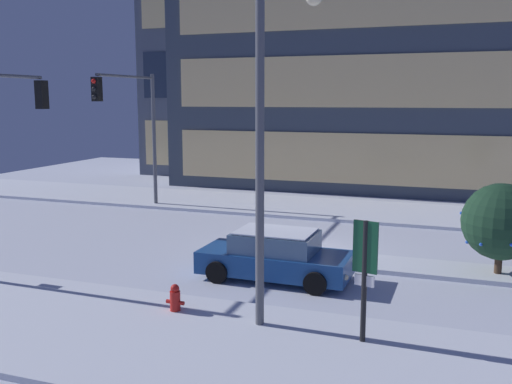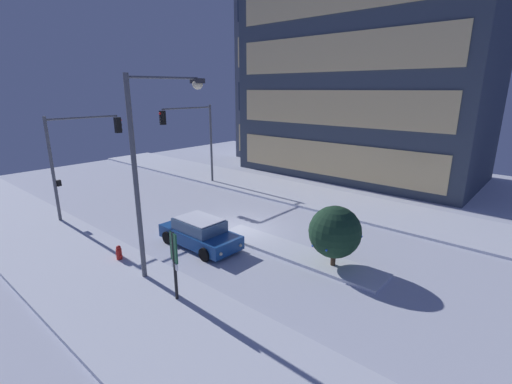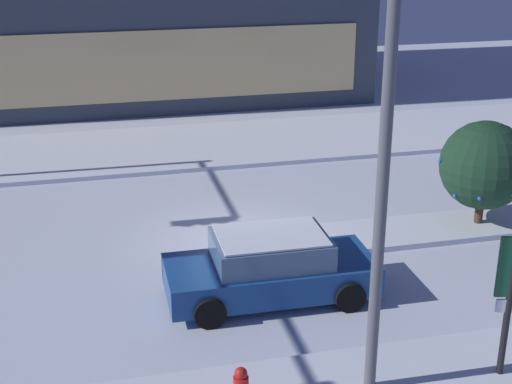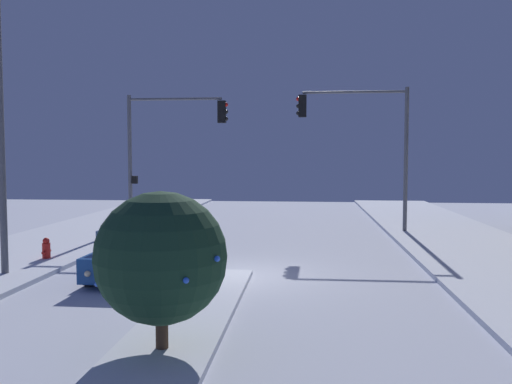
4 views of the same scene
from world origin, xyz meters
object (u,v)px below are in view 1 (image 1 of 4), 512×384
object	(u,v)px
traffic_light_corner_far_left	(133,116)
street_lamp_arched	(277,97)
parking_info_sign	(365,268)
fire_hydrant	(175,301)
car_near	(275,256)
decorated_tree_median	(501,222)

from	to	relation	value
traffic_light_corner_far_left	street_lamp_arched	size ratio (longest dim) A/B	0.79
parking_info_sign	traffic_light_corner_far_left	bearing A→B (deg)	61.62
fire_hydrant	street_lamp_arched	bearing A→B (deg)	17.34
car_near	traffic_light_corner_far_left	world-z (taller)	traffic_light_corner_far_left
traffic_light_corner_far_left	street_lamp_arched	bearing A→B (deg)	44.86
street_lamp_arched	parking_info_sign	xyz separation A→B (m)	(2.30, -1.01, -3.61)
car_near	decorated_tree_median	distance (m)	6.84
traffic_light_corner_far_left	fire_hydrant	bearing A→B (deg)	35.36
street_lamp_arched	fire_hydrant	bearing A→B (deg)	115.90
street_lamp_arched	fire_hydrant	xyz separation A→B (m)	(-2.40, -0.75, -5.01)
traffic_light_corner_far_left	street_lamp_arched	distance (m)	14.50
car_near	decorated_tree_median	xyz separation A→B (m)	(6.33, 2.38, 1.02)
car_near	traffic_light_corner_far_left	xyz separation A→B (m)	(-9.28, 7.37, 3.88)
street_lamp_arched	fire_hydrant	size ratio (longest dim) A/B	10.15
parking_info_sign	fire_hydrant	bearing A→B (deg)	100.48
fire_hydrant	decorated_tree_median	world-z (taller)	decorated_tree_median
car_near	street_lamp_arched	bearing A→B (deg)	-71.29
street_lamp_arched	decorated_tree_median	xyz separation A→B (m)	(5.40, 5.27, -3.67)
car_near	traffic_light_corner_far_left	size ratio (longest dim) A/B	0.71
street_lamp_arched	fire_hydrant	world-z (taller)	street_lamp_arched
parking_info_sign	decorated_tree_median	size ratio (longest dim) A/B	0.97
fire_hydrant	parking_info_sign	distance (m)	4.91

